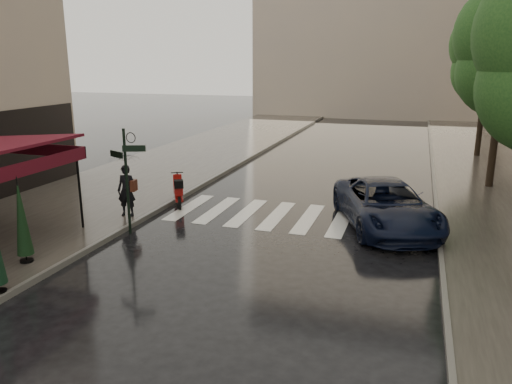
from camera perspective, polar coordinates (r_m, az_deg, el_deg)
The scene contains 14 objects.
ground at distance 12.28m, azimuth -16.77°, elevation -9.58°, with size 120.00×120.00×0.00m, color black.
sidewalk_near at distance 24.33m, azimuth -9.66°, elevation 3.02°, with size 6.00×60.00×0.12m, color #38332D.
sidewalk_far at distance 21.95m, azimuth 26.98°, elevation 0.32°, with size 5.50×60.00×0.12m, color #38332D.
curb_near at distance 23.10m, azimuth -2.92°, elevation 2.63°, with size 0.12×60.00×0.16m, color #595651.
curb_far at distance 21.66m, azimuth 19.68°, elevation 0.95°, with size 0.12×60.00×0.16m, color #595651.
crosswalk at distance 16.29m, azimuth 4.18°, elevation -2.86°, with size 7.85×3.20×0.01m.
signpost at distance 14.72m, azimuth -14.58°, elevation 2.15°, with size 1.17×0.29×3.10m.
backdrop_building at distance 47.50m, azimuth 14.41°, elevation 20.48°, with size 22.00×6.00×20.00m, color #BFA992.
tree_mid at distance 21.30m, azimuth 26.71°, elevation 15.06°, with size 3.80×3.80×8.34m.
tree_far at distance 28.26m, azimuth 25.06°, elevation 14.52°, with size 3.80×3.80×8.16m.
pedestrian_with_umbrella at distance 16.15m, azimuth -14.74°, elevation 2.91°, with size 1.10×1.12×2.44m.
scooter at distance 17.64m, azimuth -8.86°, elevation 0.04°, with size 0.94×1.46×1.07m.
parked_car at distance 15.59m, azimuth 14.63°, elevation -1.44°, with size 2.34×5.08×1.41m, color black.
parasol_back at distance 13.32m, azimuth -25.23°, elevation -2.67°, with size 0.39×0.39×2.12m.
Camera 1 is at (6.62, -9.09, 4.93)m, focal length 35.00 mm.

